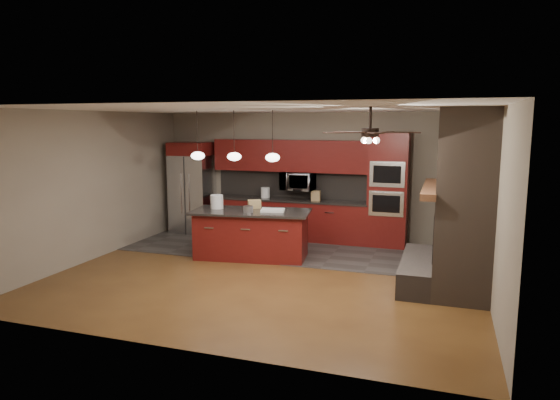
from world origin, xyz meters
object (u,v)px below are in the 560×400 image
at_px(counter_box, 316,196).
at_px(counter_bucket, 265,193).
at_px(kitchen_island, 251,234).
at_px(refrigerator, 192,188).
at_px(oven_tower, 388,190).
at_px(paint_tray, 273,210).
at_px(paint_can, 248,209).
at_px(microwave, 298,181).
at_px(cardboard_box, 254,204).
at_px(white_bucket, 217,202).

bearing_deg(counter_box, counter_bucket, 173.37).
bearing_deg(kitchen_island, refrigerator, 134.08).
distance_m(oven_tower, paint_tray, 2.60).
distance_m(paint_can, counter_bucket, 2.00).
bearing_deg(paint_tray, microwave, 78.29).
bearing_deg(oven_tower, counter_box, -178.41).
bearing_deg(refrigerator, counter_box, 0.60).
bearing_deg(paint_can, microwave, 79.49).
xyz_separation_m(paint_can, cardboard_box, (-0.07, 0.49, 0.02)).
bearing_deg(oven_tower, white_bucket, -150.62).
xyz_separation_m(refrigerator, counter_box, (3.00, 0.03, -0.06)).
xyz_separation_m(oven_tower, counter_box, (-1.54, -0.04, -0.19)).
xyz_separation_m(microwave, paint_tray, (0.02, -1.75, -0.36)).
height_order(oven_tower, microwave, oven_tower).
height_order(cardboard_box, counter_bucket, counter_bucket).
bearing_deg(refrigerator, kitchen_island, -37.87).
bearing_deg(cardboard_box, counter_box, 29.84).
height_order(microwave, refrigerator, refrigerator).
xyz_separation_m(microwave, paint_can, (-0.37, -2.01, -0.32)).
bearing_deg(kitchen_island, counter_bucket, 93.42).
bearing_deg(paint_tray, kitchen_island, 175.68).
bearing_deg(kitchen_island, counter_box, 55.98).
xyz_separation_m(white_bucket, paint_tray, (1.14, 0.05, -0.11)).
relative_size(refrigerator, cardboard_box, 8.55).
xyz_separation_m(kitchen_island, cardboard_box, (-0.05, 0.29, 0.53)).
bearing_deg(refrigerator, white_bucket, -49.25).
relative_size(oven_tower, paint_tray, 5.43).
xyz_separation_m(oven_tower, paint_can, (-2.35, -1.95, -0.21)).
relative_size(microwave, counter_box, 3.44).
relative_size(kitchen_island, white_bucket, 8.80).
xyz_separation_m(microwave, counter_bucket, (-0.75, -0.05, -0.28)).
relative_size(microwave, white_bucket, 2.74).
bearing_deg(paint_tray, cardboard_box, 140.75).
height_order(oven_tower, kitchen_island, oven_tower).
height_order(refrigerator, cardboard_box, refrigerator).
bearing_deg(paint_tray, counter_box, 63.42).
xyz_separation_m(kitchen_island, counter_box, (0.83, 1.71, 0.54)).
distance_m(oven_tower, cardboard_box, 2.83).
distance_m(oven_tower, counter_bucket, 2.73).
bearing_deg(microwave, refrigerator, -177.06).
distance_m(oven_tower, refrigerator, 4.53).
bearing_deg(cardboard_box, counter_bucket, 73.63).
bearing_deg(counter_bucket, paint_can, -79.03).
bearing_deg(oven_tower, refrigerator, -179.07).
distance_m(refrigerator, kitchen_island, 2.80).
bearing_deg(counter_bucket, counter_box, -2.40).
bearing_deg(counter_bucket, refrigerator, -177.42).
bearing_deg(white_bucket, paint_tray, 2.35).
xyz_separation_m(paint_can, counter_box, (0.81, 1.91, 0.02)).
height_order(white_bucket, paint_can, white_bucket).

